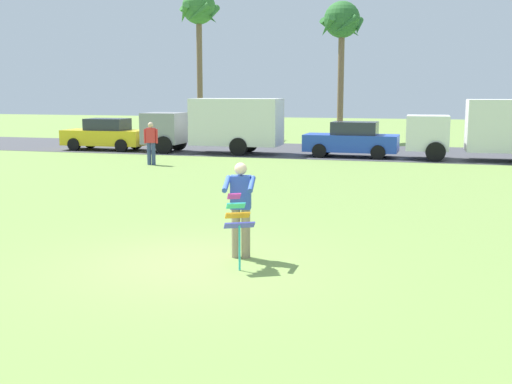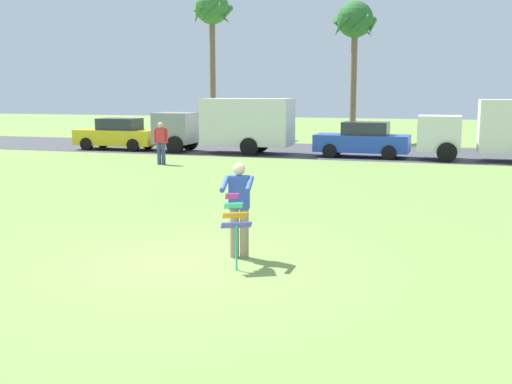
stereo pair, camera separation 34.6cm
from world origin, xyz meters
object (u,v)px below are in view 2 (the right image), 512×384
Objects in this scene: palm_tree_right_near at (355,25)px; person_kite_flyer at (239,206)px; person_walker_near at (161,142)px; kite_held at (235,218)px; parked_truck_white_box at (510,129)px; parked_car_yellow at (118,135)px; palm_tree_left_near at (212,14)px; parked_car_blue at (363,140)px; parked_truck_grey_van at (231,124)px.

person_kite_flyer is at bearing -85.26° from palm_tree_right_near.
palm_tree_right_near is (-2.26, 27.27, 5.78)m from person_kite_flyer.
kite_held is at bearing -59.64° from person_walker_near.
parked_truck_white_box reaches higher than person_walker_near.
parked_car_yellow is 12.01m from palm_tree_left_near.
palm_tree_right_near is at bearing 131.85° from parked_truck_white_box.
parked_car_blue is (12.45, -0.00, 0.00)m from parked_car_yellow.
palm_tree_left_near is at bearing 138.67° from parked_car_blue.
palm_tree_right_near is (-1.89, 9.00, 5.96)m from parked_car_blue.
palm_tree_left_near reaches higher than parked_truck_grey_van.
parked_car_yellow is 1.00× the size of parked_car_blue.
palm_tree_left_near reaches higher than person_kite_flyer.
palm_tree_right_near is 16.42m from person_walker_near.
parked_car_yellow is at bearing -98.49° from palm_tree_left_near.
parked_truck_white_box is 14.63m from person_walker_near.
parked_car_blue is (-0.52, 18.92, -0.08)m from kite_held.
palm_tree_left_near is at bearing 115.86° from parked_truck_grey_van.
person_walker_near is (-7.82, 12.95, -0.02)m from person_kite_flyer.
palm_tree_right_near reaches higher than parked_car_blue.
parked_car_blue is at bearing 91.17° from person_kite_flyer.
person_kite_flyer is 0.19× the size of palm_tree_left_near.
person_kite_flyer is 22.32m from parked_car_yellow.
person_kite_flyer and person_walker_near have the same top height.
parked_car_blue is (6.31, 0.00, -0.64)m from parked_truck_grey_van.
person_kite_flyer is at bearing 102.78° from kite_held.
palm_tree_left_near reaches higher than palm_tree_right_near.
kite_held is 19.75m from parked_truck_white_box.
person_walker_near is at bearing -158.66° from parked_truck_white_box.
kite_held is 0.72× the size of person_walker_near.
parked_truck_white_box is at bearing -0.00° from parked_truck_grey_van.
person_kite_flyer is at bearing -69.90° from parked_truck_grey_van.
kite_held is (0.15, -0.65, -0.09)m from person_kite_flyer.
parked_truck_white_box is 20.71m from palm_tree_left_near.
parked_truck_grey_van is at bearing 110.10° from person_kite_flyer.
person_kite_flyer is at bearing -58.88° from person_walker_near.
parked_truck_white_box reaches higher than parked_car_blue.
kite_held is 0.30× the size of parked_car_yellow.
parked_truck_grey_van reaches higher than parked_car_yellow.
person_kite_flyer is 15.12m from person_walker_near.
person_kite_flyer is 0.41× the size of parked_car_yellow.
parked_car_blue is 6.21m from parked_truck_white_box.
parked_car_yellow is 0.63× the size of parked_truck_grey_van.
parked_car_blue is 0.52× the size of palm_tree_right_near.
parked_car_yellow is 0.63× the size of parked_truck_white_box.
kite_held is 18.93m from parked_car_blue.
parked_car_yellow is at bearing 180.00° from parked_car_blue.
parked_car_blue is (-0.37, 18.27, -0.18)m from person_kite_flyer.
person_walker_near is (-13.62, -5.32, -0.48)m from parked_truck_white_box.
person_kite_flyer is 0.41× the size of parked_car_blue.
palm_tree_left_near is at bearing 111.95° from kite_held.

